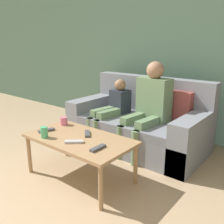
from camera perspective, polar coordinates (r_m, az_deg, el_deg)
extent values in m
cube|color=#4C6B56|center=(3.67, 13.92, 14.76)|extent=(12.00, 0.06, 2.60)
cube|color=gray|center=(3.30, 5.58, -5.35)|extent=(1.72, 0.90, 0.30)
cube|color=slate|center=(3.16, 4.78, -2.40)|extent=(1.28, 0.72, 0.10)
cube|color=gray|center=(3.46, 9.07, 4.02)|extent=(1.72, 0.18, 0.48)
cube|color=gray|center=(3.70, -4.14, -0.84)|extent=(0.22, 0.90, 0.56)
cube|color=gray|center=(2.94, 18.03, -6.06)|extent=(0.22, 0.90, 0.56)
cube|color=#93423D|center=(3.15, 14.62, 1.40)|extent=(0.36, 0.12, 0.36)
cylinder|color=#A87F56|center=(2.78, -18.38, -9.18)|extent=(0.04, 0.04, 0.41)
cylinder|color=#A87F56|center=(2.10, -2.61, -16.96)|extent=(0.04, 0.04, 0.41)
cylinder|color=#A87F56|center=(3.06, -10.39, -6.30)|extent=(0.04, 0.04, 0.41)
cylinder|color=#A87F56|center=(2.45, 5.41, -11.87)|extent=(0.04, 0.04, 0.41)
cube|color=#A87F56|center=(2.47, -7.47, -6.14)|extent=(1.07, 0.59, 0.03)
cylinder|color=#66845B|center=(2.93, 1.94, -7.01)|extent=(0.10, 0.10, 0.40)
cylinder|color=#66845B|center=(2.80, 5.32, -8.23)|extent=(0.10, 0.10, 0.40)
cube|color=#66845B|center=(3.02, 5.01, -1.43)|extent=(0.14, 0.41, 0.09)
cube|color=#66845B|center=(2.89, 8.41, -2.34)|extent=(0.14, 0.41, 0.09)
cube|color=#66845B|center=(3.08, 9.56, 2.89)|extent=(0.42, 0.24, 0.52)
sphere|color=#A87A5B|center=(3.02, 9.86, 9.40)|extent=(0.21, 0.21, 0.21)
cylinder|color=#66845B|center=(3.24, -4.95, -4.83)|extent=(0.10, 0.10, 0.40)
cylinder|color=#66845B|center=(3.15, -3.53, -5.42)|extent=(0.10, 0.10, 0.40)
cube|color=#66845B|center=(3.30, -1.86, 0.15)|extent=(0.15, 0.41, 0.09)
cube|color=#66845B|center=(3.21, -0.39, -0.29)|extent=(0.15, 0.41, 0.09)
cube|color=#282D38|center=(3.39, 1.86, 2.48)|extent=(0.25, 0.23, 0.31)
sphere|color=#936B4C|center=(3.34, 1.90, 6.22)|extent=(0.15, 0.15, 0.15)
cylinder|color=#4CB77A|center=(2.52, -15.23, -4.48)|extent=(0.07, 0.07, 0.11)
cylinder|color=pink|center=(2.85, -10.97, -2.03)|extent=(0.08, 0.08, 0.09)
cube|color=#B7B7BC|center=(2.35, -8.68, -6.74)|extent=(0.16, 0.15, 0.02)
cube|color=#47474C|center=(2.69, -14.76, -4.09)|extent=(0.09, 0.18, 0.02)
cube|color=#47474C|center=(2.20, -3.24, -8.22)|extent=(0.05, 0.17, 0.02)
cube|color=#47474C|center=(2.53, -5.69, -4.93)|extent=(0.15, 0.15, 0.02)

